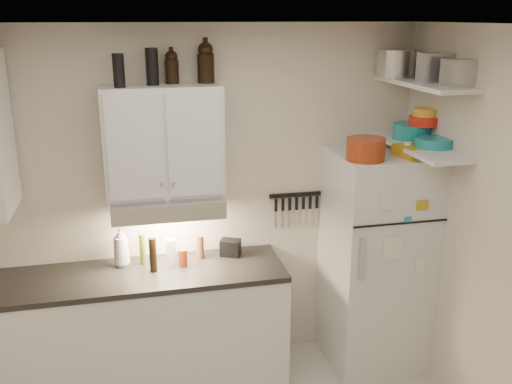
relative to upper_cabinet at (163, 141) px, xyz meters
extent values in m
cube|color=silver|center=(0.30, -1.33, 0.78)|extent=(3.20, 3.00, 0.02)
cube|color=beige|center=(0.30, 0.18, -0.53)|extent=(3.20, 0.02, 2.60)
cube|color=white|center=(-0.25, -0.14, -1.39)|extent=(2.10, 0.60, 0.88)
cube|color=black|center=(-0.25, -0.14, -0.93)|extent=(2.10, 0.62, 0.04)
cube|color=white|center=(0.00, 0.00, 0.00)|extent=(0.80, 0.33, 0.75)
cube|color=silver|center=(0.00, -0.06, -0.44)|extent=(0.76, 0.46, 0.12)
cube|color=silver|center=(1.55, -0.18, -0.98)|extent=(0.70, 0.68, 1.70)
cube|color=white|center=(1.75, -0.31, 0.38)|extent=(0.30, 0.95, 0.03)
cube|color=white|center=(1.75, -0.31, -0.07)|extent=(0.30, 0.95, 0.03)
cube|color=black|center=(1.00, 0.15, -0.51)|extent=(0.42, 0.02, 0.03)
cylinder|color=maroon|center=(1.33, -0.35, -0.05)|extent=(0.34, 0.34, 0.15)
cube|color=#B28C16|center=(1.69, -0.34, -0.09)|extent=(0.22, 0.26, 0.08)
cylinder|color=silver|center=(1.67, -0.30, -0.08)|extent=(0.07, 0.07, 0.10)
cylinder|color=silver|center=(1.68, 0.00, 0.49)|extent=(0.29, 0.29, 0.19)
cube|color=#AAAAAD|center=(1.80, -0.34, 0.49)|extent=(0.21, 0.19, 0.19)
cube|color=#AAAAAD|center=(1.83, -0.59, 0.47)|extent=(0.17, 0.17, 0.17)
cylinder|color=teal|center=(1.80, -0.11, 0.01)|extent=(0.28, 0.28, 0.11)
cylinder|color=red|center=(1.85, -0.18, 0.09)|extent=(0.22, 0.22, 0.07)
cylinder|color=gold|center=(1.85, -0.18, 0.16)|extent=(0.17, 0.17, 0.06)
cylinder|color=teal|center=(1.82, -0.39, -0.02)|extent=(0.30, 0.30, 0.06)
cylinder|color=black|center=(-0.05, 0.01, 0.50)|extent=(0.09, 0.09, 0.24)
cylinder|color=black|center=(-0.26, -0.07, 0.48)|extent=(0.09, 0.09, 0.21)
imported|color=white|center=(-0.34, 0.02, -0.74)|extent=(0.14, 0.15, 0.33)
cylinder|color=brown|center=(0.23, 0.02, -0.82)|extent=(0.06, 0.06, 0.18)
cylinder|color=#4D5916|center=(-0.19, 0.02, -0.79)|extent=(0.05, 0.05, 0.23)
cylinder|color=black|center=(-0.12, -0.13, -0.78)|extent=(0.06, 0.06, 0.25)
cylinder|color=silver|center=(0.01, -0.05, -0.81)|extent=(0.08, 0.08, 0.20)
cylinder|color=maroon|center=(0.09, -0.09, -0.84)|extent=(0.07, 0.07, 0.13)
cube|color=black|center=(0.46, 0.02, -0.84)|extent=(0.17, 0.15, 0.12)
camera|label=1|loc=(-0.24, -3.87, 0.82)|focal=40.00mm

